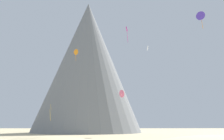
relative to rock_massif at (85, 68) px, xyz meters
The scene contains 7 objects.
rock_massif is the anchor object (origin of this frame).
kite_orange_mid 42.58m from the rock_massif, 87.81° to the right, with size 1.53×1.26×3.38m.
kite_indigo_high 62.83m from the rock_massif, 57.85° to the right, with size 2.05×1.64×4.43m.
kite_rainbow_low 42.32m from the rock_massif, 68.65° to the right, with size 1.84×2.08×2.26m.
kite_magenta_high 49.27m from the rock_massif, 71.53° to the right, with size 0.61×0.67×4.39m.
kite_white_mid 62.58m from the rock_massif, 71.80° to the right, with size 0.44×0.98×1.07m.
kite_gold_low 40.84m from the rock_massif, 100.17° to the right, with size 0.56×1.27×4.77m.
Camera 1 is at (-1.84, -28.68, 3.61)m, focal length 44.47 mm.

